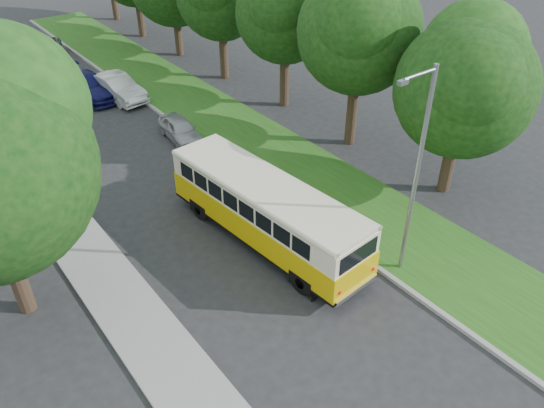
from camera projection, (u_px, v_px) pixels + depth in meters
ground at (270, 280)px, 19.58m from camera, size 120.00×120.00×0.00m
curb at (266, 188)px, 24.61m from camera, size 0.20×70.00×0.15m
grass_verge at (304, 173)px, 25.80m from camera, size 4.50×70.00×0.13m
sidewalk at (92, 261)px, 20.39m from camera, size 2.20×70.00×0.12m
treeline at (119, 3)px, 29.54m from camera, size 24.27×41.91×9.46m
lamppost_near at (416, 171)px, 17.59m from camera, size 1.71×0.16×8.00m
warning_sign at (32, 151)px, 24.16m from camera, size 0.56×0.10×2.50m
vintage_bus at (266, 213)px, 20.73m from camera, size 3.18×9.57×2.79m
car_silver at (180, 129)px, 28.45m from camera, size 1.80×3.70×1.22m
car_white at (117, 88)px, 32.84m from camera, size 2.26×4.83×1.53m
car_blue at (87, 85)px, 33.13m from camera, size 2.98×5.58×1.54m
car_grey at (46, 50)px, 39.15m from camera, size 3.52×5.09×1.29m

